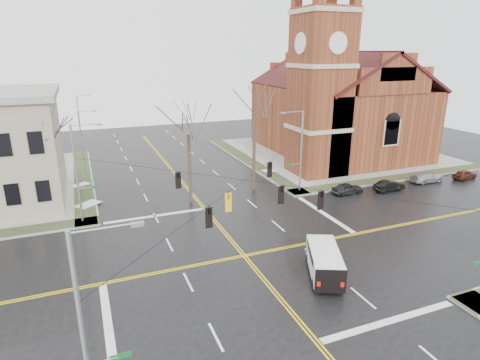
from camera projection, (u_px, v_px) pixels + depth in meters
name	position (u px, v px, depth m)	size (l,w,h in m)	color
ground	(244.00, 256.00, 31.14)	(120.00, 120.00, 0.00)	black
sidewalks	(244.00, 255.00, 31.12)	(80.00, 80.00, 0.17)	gray
road_markings	(244.00, 256.00, 31.14)	(100.00, 100.00, 0.01)	gold
church	(335.00, 99.00, 59.20)	(24.28, 27.48, 27.50)	#602B19
signal_pole_ne	(300.00, 149.00, 43.78)	(2.75, 0.22, 9.00)	gray
signal_pole_nw	(78.00, 171.00, 35.78)	(2.75, 0.22, 9.00)	gray
signal_pole_sw	(87.00, 329.00, 15.46)	(2.75, 0.22, 9.00)	gray
span_wires	(244.00, 180.00, 29.24)	(23.02, 23.02, 0.03)	black
traffic_signals	(248.00, 193.00, 28.88)	(8.21, 8.26, 1.30)	black
streetlight_north_a	(83.00, 140.00, 50.74)	(2.30, 0.20, 8.00)	gray
streetlight_north_b	(80.00, 117.00, 68.41)	(2.30, 0.20, 8.00)	gray
cargo_van	(324.00, 260.00, 28.22)	(3.98, 5.54, 1.98)	white
parked_car_a	(348.00, 188.00, 44.47)	(1.46, 3.63, 1.24)	black
parked_car_b	(389.00, 186.00, 45.38)	(1.28, 3.68, 1.21)	black
parked_car_c	(426.00, 177.00, 48.43)	(1.72, 4.24, 1.23)	#A4A4A6
parked_car_d	(465.00, 174.00, 49.66)	(1.39, 3.46, 1.18)	#451C13
tree_nw_far	(46.00, 136.00, 36.29)	(4.00, 4.00, 10.77)	#382E23
tree_nw_near	(188.00, 130.00, 39.79)	(4.00, 4.00, 10.60)	#382E23
tree_ne	(255.00, 111.00, 43.03)	(4.00, 4.00, 12.47)	#382E23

